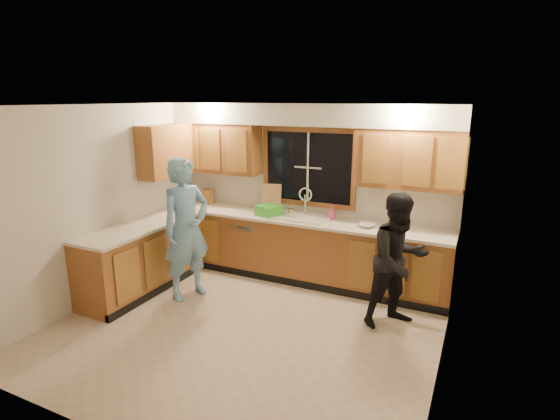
# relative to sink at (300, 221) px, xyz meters

# --- Properties ---
(floor) EXTENTS (4.20, 4.20, 0.00)m
(floor) POSITION_rel_sink_xyz_m (0.00, -1.60, -0.86)
(floor) COLOR #C3AE96
(floor) RESTS_ON ground
(ceiling) EXTENTS (4.20, 4.20, 0.00)m
(ceiling) POSITION_rel_sink_xyz_m (0.00, -1.60, 1.64)
(ceiling) COLOR white
(wall_back) EXTENTS (4.20, 0.00, 4.20)m
(wall_back) POSITION_rel_sink_xyz_m (0.00, 0.30, 0.39)
(wall_back) COLOR beige
(wall_back) RESTS_ON ground
(wall_left) EXTENTS (0.00, 3.80, 3.80)m
(wall_left) POSITION_rel_sink_xyz_m (-2.10, -1.60, 0.39)
(wall_left) COLOR beige
(wall_left) RESTS_ON ground
(wall_right) EXTENTS (0.00, 3.80, 3.80)m
(wall_right) POSITION_rel_sink_xyz_m (2.10, -1.60, 0.39)
(wall_right) COLOR beige
(wall_right) RESTS_ON ground
(base_cabinets_back) EXTENTS (4.20, 0.60, 0.88)m
(base_cabinets_back) POSITION_rel_sink_xyz_m (0.00, -0.00, -0.42)
(base_cabinets_back) COLOR #92572A
(base_cabinets_back) RESTS_ON ground
(base_cabinets_left) EXTENTS (0.60, 1.90, 0.88)m
(base_cabinets_left) POSITION_rel_sink_xyz_m (-1.80, -1.25, -0.42)
(base_cabinets_left) COLOR #92572A
(base_cabinets_left) RESTS_ON ground
(countertop_back) EXTENTS (4.20, 0.63, 0.04)m
(countertop_back) POSITION_rel_sink_xyz_m (0.00, -0.02, 0.04)
(countertop_back) COLOR silver
(countertop_back) RESTS_ON base_cabinets_back
(countertop_left) EXTENTS (0.63, 1.90, 0.04)m
(countertop_left) POSITION_rel_sink_xyz_m (-1.79, -1.25, 0.04)
(countertop_left) COLOR silver
(countertop_left) RESTS_ON base_cabinets_left
(upper_cabinets_left) EXTENTS (1.35, 0.33, 0.75)m
(upper_cabinets_left) POSITION_rel_sink_xyz_m (-1.43, 0.13, 0.96)
(upper_cabinets_left) COLOR #92572A
(upper_cabinets_left) RESTS_ON wall_back
(upper_cabinets_right) EXTENTS (1.35, 0.33, 0.75)m
(upper_cabinets_right) POSITION_rel_sink_xyz_m (1.43, 0.13, 0.96)
(upper_cabinets_right) COLOR #92572A
(upper_cabinets_right) RESTS_ON wall_back
(upper_cabinets_return) EXTENTS (0.33, 0.90, 0.75)m
(upper_cabinets_return) POSITION_rel_sink_xyz_m (-1.94, -0.48, 0.96)
(upper_cabinets_return) COLOR #92572A
(upper_cabinets_return) RESTS_ON wall_left
(soffit) EXTENTS (4.20, 0.35, 0.30)m
(soffit) POSITION_rel_sink_xyz_m (0.00, 0.12, 1.49)
(soffit) COLOR beige
(soffit) RESTS_ON wall_back
(window_frame) EXTENTS (1.44, 0.03, 1.14)m
(window_frame) POSITION_rel_sink_xyz_m (0.00, 0.29, 0.74)
(window_frame) COLOR black
(window_frame) RESTS_ON wall_back
(sink) EXTENTS (0.86, 0.52, 0.57)m
(sink) POSITION_rel_sink_xyz_m (0.00, 0.00, 0.00)
(sink) COLOR silver
(sink) RESTS_ON countertop_back
(dishwasher) EXTENTS (0.60, 0.56, 0.82)m
(dishwasher) POSITION_rel_sink_xyz_m (-0.85, -0.01, -0.45)
(dishwasher) COLOR white
(dishwasher) RESTS_ON floor
(stove) EXTENTS (0.58, 0.75, 0.90)m
(stove) POSITION_rel_sink_xyz_m (-1.80, -1.82, -0.41)
(stove) COLOR white
(stove) RESTS_ON floor
(man) EXTENTS (0.65, 0.79, 1.86)m
(man) POSITION_rel_sink_xyz_m (-1.10, -1.17, 0.06)
(man) COLOR #679BC3
(man) RESTS_ON floor
(woman) EXTENTS (0.95, 0.96, 1.57)m
(woman) POSITION_rel_sink_xyz_m (1.54, -0.75, -0.08)
(woman) COLOR black
(woman) RESTS_ON floor
(knife_block) EXTENTS (0.14, 0.12, 0.24)m
(knife_block) POSITION_rel_sink_xyz_m (-1.66, 0.13, 0.18)
(knife_block) COLOR #A06A2C
(knife_block) RESTS_ON countertop_back
(cutting_board) EXTENTS (0.32, 0.17, 0.40)m
(cutting_board) POSITION_rel_sink_xyz_m (-0.56, 0.22, 0.26)
(cutting_board) COLOR tan
(cutting_board) RESTS_ON countertop_back
(dish_crate) EXTENTS (0.41, 0.39, 0.15)m
(dish_crate) POSITION_rel_sink_xyz_m (-0.45, -0.08, 0.13)
(dish_crate) COLOR #2B8F24
(dish_crate) RESTS_ON countertop_back
(soap_bottle) EXTENTS (0.09, 0.09, 0.19)m
(soap_bottle) POSITION_rel_sink_xyz_m (0.42, 0.15, 0.15)
(soap_bottle) COLOR #E2567E
(soap_bottle) RESTS_ON countertop_back
(bowl) EXTENTS (0.27, 0.27, 0.05)m
(bowl) POSITION_rel_sink_xyz_m (0.98, -0.06, 0.08)
(bowl) COLOR silver
(bowl) RESTS_ON countertop_back
(can_left) EXTENTS (0.09, 0.09, 0.12)m
(can_left) POSITION_rel_sink_xyz_m (-0.37, -0.14, 0.12)
(can_left) COLOR beige
(can_left) RESTS_ON countertop_back
(can_right) EXTENTS (0.09, 0.09, 0.13)m
(can_right) POSITION_rel_sink_xyz_m (-0.11, -0.08, 0.12)
(can_right) COLOR beige
(can_right) RESTS_ON countertop_back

